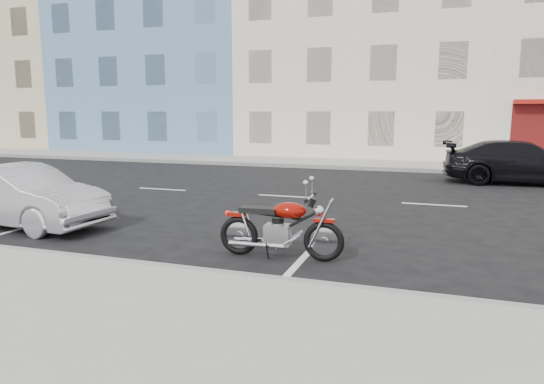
{
  "coord_description": "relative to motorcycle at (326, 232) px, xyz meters",
  "views": [
    {
      "loc": [
        1.95,
        -12.95,
        2.35
      ],
      "look_at": [
        -1.06,
        -4.01,
        0.8
      ],
      "focal_mm": 32.0,
      "sensor_mm": 36.0,
      "label": 1
    }
  ],
  "objects": [
    {
      "name": "sedan_silver",
      "position": [
        -6.53,
        0.38,
        0.16
      ],
      "size": [
        3.98,
        1.7,
        1.28
      ],
      "primitive_type": "imported",
      "rotation": [
        0.0,
        0.0,
        1.48
      ],
      "color": "#A7A8AF",
      "rests_on": "ground"
    },
    {
      "name": "bldg_blue",
      "position": [
        -14.38,
        21.92,
        6.02
      ],
      "size": [
        12.0,
        12.0,
        13.0
      ],
      "primitive_type": "cube",
      "color": "#5980A8",
      "rests_on": "ground"
    },
    {
      "name": "bldg_far_west",
      "position": [
        -26.38,
        21.92,
        5.52
      ],
      "size": [
        12.0,
        12.0,
        12.0
      ],
      "primitive_type": "cube",
      "color": "#CAB790",
      "rests_on": "ground"
    },
    {
      "name": "motorcycle",
      "position": [
        0.0,
        0.0,
        0.0
      ],
      "size": [
        2.09,
        0.69,
        1.04
      ],
      "rotation": [
        0.0,
        0.0,
        0.06
      ],
      "color": "black",
      "rests_on": "ground"
    },
    {
      "name": "bldg_cream",
      "position": [
        -2.38,
        21.92,
        5.27
      ],
      "size": [
        12.0,
        12.0,
        11.5
      ],
      "primitive_type": "cube",
      "color": "beige",
      "rests_on": "ground"
    },
    {
      "name": "ground",
      "position": [
        -0.38,
        5.62,
        -0.48
      ],
      "size": [
        120.0,
        120.0,
        0.0
      ],
      "primitive_type": "plane",
      "color": "black",
      "rests_on": "ground"
    },
    {
      "name": "curb_far",
      "position": [
        -5.38,
        12.62,
        -0.4
      ],
      "size": [
        80.0,
        0.12,
        0.16
      ],
      "primitive_type": "cube",
      "color": "gray",
      "rests_on": "ground"
    },
    {
      "name": "sidewalk_far",
      "position": [
        -5.38,
        14.32,
        -0.4
      ],
      "size": [
        80.0,
        3.4,
        0.15
      ],
      "primitive_type": "cube",
      "color": "gray",
      "rests_on": "ground"
    },
    {
      "name": "car_far",
      "position": [
        4.31,
        10.5,
        0.24
      ],
      "size": [
        5.03,
        2.27,
        1.43
      ],
      "primitive_type": "imported",
      "rotation": [
        0.0,
        0.0,
        1.63
      ],
      "color": "black",
      "rests_on": "ground"
    }
  ]
}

